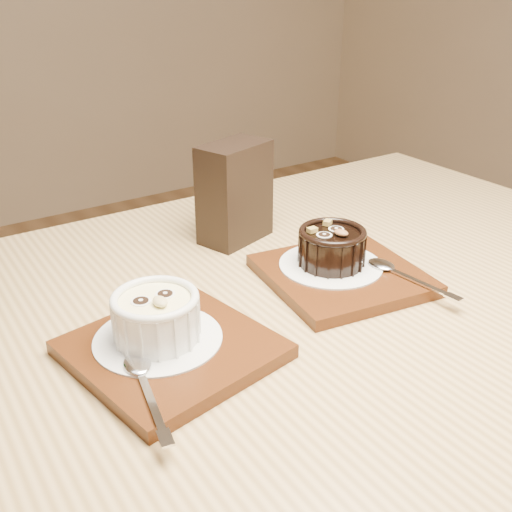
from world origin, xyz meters
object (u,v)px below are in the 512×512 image
Objects in this scene: tray_left at (172,349)px; condiment_stand at (235,193)px; ramekin_white at (156,315)px; table at (273,384)px; tray_right at (342,275)px; ramekin_dark at (332,245)px.

condiment_stand is (0.21, 0.21, 0.06)m from tray_left.
ramekin_white is at bearing 120.76° from tray_left.
ramekin_white is (-0.13, 0.01, 0.13)m from table.
tray_right is (0.12, 0.03, 0.10)m from table.
tray_left is at bearing -58.17° from ramekin_white.
condiment_stand is (-0.04, 0.17, 0.03)m from ramekin_dark.
table is 13.82× the size of ramekin_white.
table is 0.19m from ramekin_white.
tray_left reaches higher than table.
table is 8.61× the size of condiment_stand.
tray_left is at bearing -179.82° from table.
tray_right is at bearing 3.93° from ramekin_white.
condiment_stand is at bearing 43.41° from ramekin_white.
ramekin_white reaches higher than ramekin_dark.
ramekin_white is at bearing 174.35° from table.
tray_right is 1.29× the size of condiment_stand.
tray_left is 0.25m from ramekin_dark.
ramekin_white is at bearing -177.14° from tray_right.
ramekin_dark is at bearing -77.26° from condiment_stand.
table is at bearing -111.11° from condiment_stand.
tray_left is 2.06× the size of ramekin_white.
tray_left and tray_right have the same top height.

